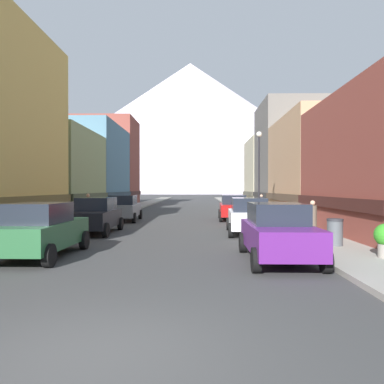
{
  "coord_description": "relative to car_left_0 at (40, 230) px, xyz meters",
  "views": [
    {
      "loc": [
        1.35,
        -5.1,
        2.24
      ],
      "look_at": [
        0.57,
        39.82,
        1.82
      ],
      "focal_mm": 36.23,
      "sensor_mm": 36.0,
      "label": 1
    }
  ],
  "objects": [
    {
      "name": "ground_plane",
      "position": [
        3.8,
        -7.36,
        -0.9
      ],
      "size": [
        400.0,
        400.0,
        0.0
      ],
      "primitive_type": "plane",
      "color": "#393939"
    },
    {
      "name": "sidewalk_left",
      "position": [
        -2.45,
        27.64,
        -0.82
      ],
      "size": [
        2.5,
        100.0,
        0.15
      ],
      "primitive_type": "cube",
      "color": "gray",
      "rests_on": "ground"
    },
    {
      "name": "sidewalk_right",
      "position": [
        10.05,
        27.64,
        -0.82
      ],
      "size": [
        2.5,
        100.0,
        0.15
      ],
      "primitive_type": "cube",
      "color": "gray",
      "rests_on": "ground"
    },
    {
      "name": "storefront_left_2",
      "position": [
        -8.4,
        19.29,
        2.49
      ],
      "size": [
        9.7,
        10.09,
        7.05
      ],
      "color": "#8C9966",
      "rests_on": "ground"
    },
    {
      "name": "storefront_left_3",
      "position": [
        -7.12,
        30.75,
        3.58
      ],
      "size": [
        7.14,
        12.54,
        9.28
      ],
      "color": "slate",
      "rests_on": "ground"
    },
    {
      "name": "storefront_left_4",
      "position": [
        -8.16,
        41.34,
        4.87
      ],
      "size": [
        9.22,
        8.23,
        11.9
      ],
      "color": "brown",
      "rests_on": "ground"
    },
    {
      "name": "storefront_right_2",
      "position": [
        16.01,
        16.5,
        2.73
      ],
      "size": [
        9.71,
        10.94,
        7.54
      ],
      "color": "tan",
      "rests_on": "ground"
    },
    {
      "name": "storefront_right_3",
      "position": [
        15.9,
        26.28,
        4.26
      ],
      "size": [
        9.51,
        8.53,
        10.67
      ],
      "color": "#66605B",
      "rests_on": "ground"
    },
    {
      "name": "storefront_right_4",
      "position": [
        14.53,
        35.65,
        3.09
      ],
      "size": [
        6.76,
        9.09,
        8.28
      ],
      "color": "beige",
      "rests_on": "ground"
    },
    {
      "name": "car_left_0",
      "position": [
        0.0,
        0.0,
        0.0
      ],
      "size": [
        2.09,
        4.41,
        1.78
      ],
      "color": "#265933",
      "rests_on": "ground"
    },
    {
      "name": "car_left_1",
      "position": [
        0.0,
        6.76,
        0.0
      ],
      "size": [
        2.06,
        4.4,
        1.78
      ],
      "color": "black",
      "rests_on": "ground"
    },
    {
      "name": "car_left_2",
      "position": [
        0.0,
        14.01,
        0.0
      ],
      "size": [
        2.17,
        4.45,
        1.78
      ],
      "color": "slate",
      "rests_on": "ground"
    },
    {
      "name": "car_right_0",
      "position": [
        7.6,
        -0.5,
        0.0
      ],
      "size": [
        2.09,
        4.41,
        1.78
      ],
      "color": "#591E72",
      "rests_on": "ground"
    },
    {
      "name": "car_right_1",
      "position": [
        7.6,
        6.61,
        0.0
      ],
      "size": [
        2.24,
        4.48,
        1.78
      ],
      "color": "silver",
      "rests_on": "ground"
    },
    {
      "name": "car_right_2",
      "position": [
        7.6,
        14.89,
        0.0
      ],
      "size": [
        2.19,
        4.46,
        1.78
      ],
      "color": "#9E1111",
      "rests_on": "ground"
    },
    {
      "name": "trash_bin_right",
      "position": [
        10.15,
        1.81,
        -0.26
      ],
      "size": [
        0.59,
        0.59,
        0.98
      ],
      "color": "#4C5156",
      "rests_on": "sidewalk_right"
    },
    {
      "name": "pedestrian_0",
      "position": [
        -2.45,
        13.98,
        0.06
      ],
      "size": [
        0.36,
        0.36,
        1.74
      ],
      "color": "maroon",
      "rests_on": "sidewalk_left"
    },
    {
      "name": "pedestrian_1",
      "position": [
        10.05,
        17.85,
        -0.01
      ],
      "size": [
        0.36,
        0.36,
        1.62
      ],
      "color": "navy",
      "rests_on": "sidewalk_right"
    },
    {
      "name": "pedestrian_2",
      "position": [
        10.05,
        4.25,
        -0.03
      ],
      "size": [
        0.36,
        0.36,
        1.57
      ],
      "color": "brown",
      "rests_on": "sidewalk_right"
    },
    {
      "name": "streetlamp_right",
      "position": [
        9.15,
        13.29,
        3.09
      ],
      "size": [
        0.36,
        0.36,
        5.86
      ],
      "color": "black",
      "rests_on": "sidewalk_right"
    },
    {
      "name": "mountain_backdrop",
      "position": [
        -0.64,
        252.64,
        43.02
      ],
      "size": [
        240.14,
        240.14,
        87.84
      ],
      "primitive_type": "cone",
      "color": "silver",
      "rests_on": "ground"
    }
  ]
}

